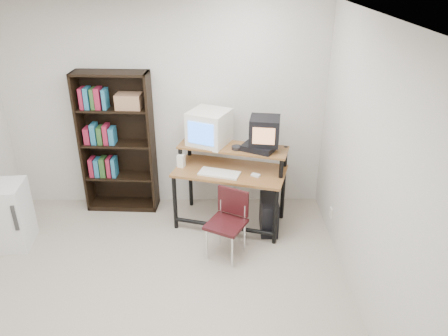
{
  "coord_description": "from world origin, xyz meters",
  "views": [
    {
      "loc": [
        0.7,
        -3.22,
        3.01
      ],
      "look_at": [
        0.73,
        1.1,
        0.91
      ],
      "focal_mm": 35.0,
      "sensor_mm": 36.0,
      "label": 1
    }
  ],
  "objects_px": {
    "crt_monitor": "(209,128)",
    "mini_fridge": "(7,215)",
    "school_chair": "(229,217)",
    "bookshelf": "(118,141)",
    "pc_tower": "(269,214)",
    "crt_tv": "(265,131)",
    "computer_desk": "(231,172)"
  },
  "relations": [
    {
      "from": "school_chair",
      "to": "mini_fridge",
      "type": "bearing_deg",
      "value": -156.34
    },
    {
      "from": "mini_fridge",
      "to": "computer_desk",
      "type": "bearing_deg",
      "value": 4.24
    },
    {
      "from": "crt_tv",
      "to": "bookshelf",
      "type": "distance_m",
      "value": 1.86
    },
    {
      "from": "bookshelf",
      "to": "mini_fridge",
      "type": "height_order",
      "value": "bookshelf"
    },
    {
      "from": "bookshelf",
      "to": "crt_tv",
      "type": "bearing_deg",
      "value": -8.95
    },
    {
      "from": "crt_monitor",
      "to": "mini_fridge",
      "type": "relative_size",
      "value": 0.76
    },
    {
      "from": "crt_tv",
      "to": "school_chair",
      "type": "xyz_separation_m",
      "value": [
        -0.42,
        -0.66,
        -0.74
      ]
    },
    {
      "from": "crt_monitor",
      "to": "bookshelf",
      "type": "height_order",
      "value": "bookshelf"
    },
    {
      "from": "computer_desk",
      "to": "mini_fridge",
      "type": "relative_size",
      "value": 1.86
    },
    {
      "from": "school_chair",
      "to": "bookshelf",
      "type": "relative_size",
      "value": 0.42
    },
    {
      "from": "school_chair",
      "to": "mini_fridge",
      "type": "height_order",
      "value": "mini_fridge"
    },
    {
      "from": "crt_monitor",
      "to": "pc_tower",
      "type": "distance_m",
      "value": 1.27
    },
    {
      "from": "crt_monitor",
      "to": "mini_fridge",
      "type": "bearing_deg",
      "value": -138.0
    },
    {
      "from": "pc_tower",
      "to": "bookshelf",
      "type": "height_order",
      "value": "bookshelf"
    },
    {
      "from": "pc_tower",
      "to": "school_chair",
      "type": "xyz_separation_m",
      "value": [
        -0.5,
        -0.46,
        0.25
      ]
    },
    {
      "from": "school_chair",
      "to": "crt_monitor",
      "type": "bearing_deg",
      "value": 132.23
    },
    {
      "from": "computer_desk",
      "to": "school_chair",
      "type": "distance_m",
      "value": 0.68
    },
    {
      "from": "bookshelf",
      "to": "mini_fridge",
      "type": "relative_size",
      "value": 2.36
    },
    {
      "from": "mini_fridge",
      "to": "crt_tv",
      "type": "bearing_deg",
      "value": 3.48
    },
    {
      "from": "computer_desk",
      "to": "crt_monitor",
      "type": "relative_size",
      "value": 2.46
    },
    {
      "from": "crt_monitor",
      "to": "bookshelf",
      "type": "bearing_deg",
      "value": -163.93
    },
    {
      "from": "pc_tower",
      "to": "bookshelf",
      "type": "distance_m",
      "value": 2.09
    },
    {
      "from": "computer_desk",
      "to": "mini_fridge",
      "type": "bearing_deg",
      "value": -154.19
    },
    {
      "from": "crt_tv",
      "to": "pc_tower",
      "type": "height_order",
      "value": "crt_tv"
    },
    {
      "from": "crt_monitor",
      "to": "bookshelf",
      "type": "xyz_separation_m",
      "value": [
        -1.16,
        0.19,
        -0.25
      ]
    },
    {
      "from": "crt_monitor",
      "to": "pc_tower",
      "type": "relative_size",
      "value": 1.29
    },
    {
      "from": "crt_tv",
      "to": "computer_desk",
      "type": "bearing_deg",
      "value": -166.87
    },
    {
      "from": "bookshelf",
      "to": "pc_tower",
      "type": "bearing_deg",
      "value": -14.22
    },
    {
      "from": "computer_desk",
      "to": "bookshelf",
      "type": "distance_m",
      "value": 1.49
    },
    {
      "from": "computer_desk",
      "to": "crt_tv",
      "type": "relative_size",
      "value": 3.72
    },
    {
      "from": "crt_tv",
      "to": "bookshelf",
      "type": "relative_size",
      "value": 0.21
    },
    {
      "from": "crt_monitor",
      "to": "crt_tv",
      "type": "distance_m",
      "value": 0.67
    }
  ]
}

